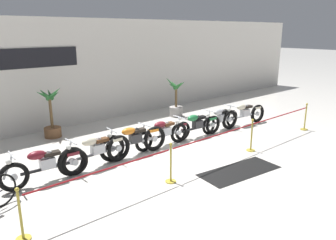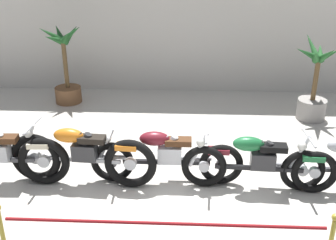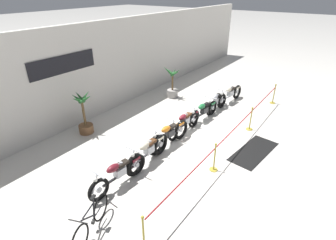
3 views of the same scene
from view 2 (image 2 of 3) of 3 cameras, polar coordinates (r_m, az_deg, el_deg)
The scene contains 8 objects.
ground_plane at distance 6.09m, azimuth -0.58°, elevation -12.10°, with size 120.00×120.00×0.00m, color silver.
back_wall at distance 10.16m, azimuth 1.01°, elevation 15.55°, with size 28.00×0.29×4.20m.
motorcycle_orange_2 at distance 6.56m, azimuth -11.63°, elevation -4.77°, with size 2.31×0.62×0.98m.
motorcycle_maroon_3 at distance 6.48m, azimuth -0.31°, elevation -4.97°, with size 2.36×0.62×0.92m.
motorcycle_green_4 at distance 6.45m, azimuth 12.15°, elevation -5.68°, with size 2.33×0.62×0.92m.
potted_palm_left_of_row at distance 9.16m, azimuth 19.13°, elevation 4.00°, with size 0.99×1.10×1.77m.
potted_palm_right_of_row at distance 9.84m, azimuth -13.64°, elevation 6.42°, with size 0.97×1.04×1.82m.
stanchion_far_left at distance 4.81m, azimuth -19.20°, elevation -13.92°, with size 10.60×0.28×1.05m.
Camera 2 is at (0.29, -4.92, 3.59)m, focal length 45.00 mm.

